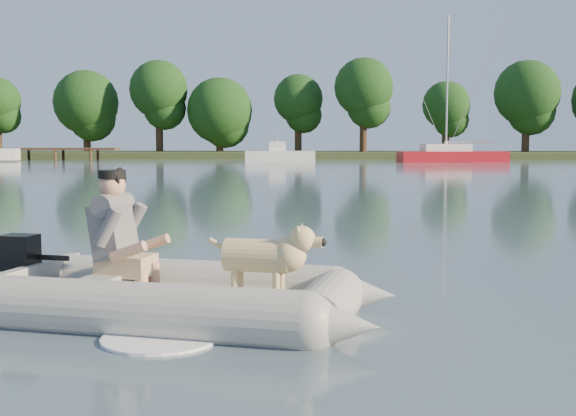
# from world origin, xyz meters

# --- Properties ---
(water) EXTENTS (160.00, 160.00, 0.00)m
(water) POSITION_xyz_m (0.00, 0.00, 0.00)
(water) COLOR slate
(water) RESTS_ON ground
(shore_bank) EXTENTS (160.00, 12.00, 0.70)m
(shore_bank) POSITION_xyz_m (0.00, 62.00, 0.25)
(shore_bank) COLOR #47512D
(shore_bank) RESTS_ON water
(dock) EXTENTS (18.00, 2.00, 1.04)m
(dock) POSITION_xyz_m (-26.00, 52.00, 0.52)
(dock) COLOR #4C331E
(dock) RESTS_ON water
(treeline) EXTENTS (75.85, 7.35, 9.27)m
(treeline) POSITION_xyz_m (1.46, 61.10, 5.39)
(treeline) COLOR #332316
(treeline) RESTS_ON shore_bank
(dinghy) EXTENTS (5.42, 4.26, 1.44)m
(dinghy) POSITION_xyz_m (-0.41, -0.73, 0.62)
(dinghy) COLOR #979792
(dinghy) RESTS_ON water
(man) EXTENTS (0.86, 0.78, 1.13)m
(man) POSITION_xyz_m (-1.12, -0.54, 0.81)
(man) COLOR #5E5D62
(man) RESTS_ON dinghy
(dog) EXTENTS (1.02, 0.52, 0.65)m
(dog) POSITION_xyz_m (0.27, -0.80, 0.54)
(dog) COLOR tan
(dog) RESTS_ON dinghy
(outboard_motor) EXTENTS (0.48, 0.38, 0.82)m
(outboard_motor) POSITION_xyz_m (-2.12, -0.41, 0.33)
(outboard_motor) COLOR black
(outboard_motor) RESTS_ON dinghy
(motorboat) EXTENTS (5.67, 2.60, 2.33)m
(motorboat) POSITION_xyz_m (-3.14, 48.10, 1.06)
(motorboat) COLOR white
(motorboat) RESTS_ON water
(sailboat) EXTENTS (8.47, 3.58, 11.29)m
(sailboat) POSITION_xyz_m (10.01, 49.12, 0.50)
(sailboat) COLOR #AB131D
(sailboat) RESTS_ON water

